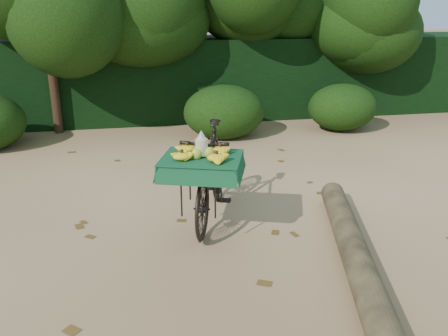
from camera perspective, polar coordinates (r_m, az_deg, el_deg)
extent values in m
plane|color=tan|center=(5.38, -7.03, -9.19)|extent=(80.00, 80.00, 0.00)
imported|color=black|center=(5.77, -1.63, -0.64)|extent=(1.14, 2.03, 1.17)
cube|color=black|center=(5.09, -2.73, 1.05)|extent=(0.56, 0.62, 0.03)
cube|color=#134A22|center=(5.08, -2.73, 1.26)|extent=(1.03, 0.94, 0.01)
ellipsoid|color=#9CA929|center=(5.05, -1.82, 1.88)|extent=(0.11, 0.09, 0.12)
ellipsoid|color=#9CA929|center=(5.13, -3.07, 2.14)|extent=(0.11, 0.09, 0.12)
ellipsoid|color=#9CA929|center=(5.01, -3.32, 1.73)|extent=(0.11, 0.09, 0.12)
cylinder|color=#EAE5C6|center=(5.06, -2.73, 2.55)|extent=(0.14, 0.14, 0.18)
cylinder|color=brown|center=(4.73, 16.31, -12.18)|extent=(1.36, 3.99, 0.29)
cube|color=black|center=(11.16, -9.72, 10.53)|extent=(26.00, 1.80, 1.80)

